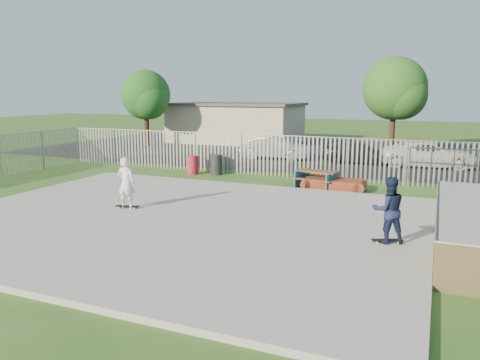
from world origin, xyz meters
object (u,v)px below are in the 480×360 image
at_px(funbox, 334,184).
at_px(skater_navy, 389,210).
at_px(car_white, 429,154).
at_px(car_dark, 359,153).
at_px(car_silver, 275,148).
at_px(tree_left, 146,95).
at_px(skater_white, 126,183).
at_px(tree_mid, 395,89).
at_px(picnic_table, 317,179).
at_px(trash_bin_grey, 216,165).
at_px(trash_bin_red, 193,165).

distance_m(funbox, skater_navy, 7.58).
bearing_deg(skater_navy, car_white, -116.73).
distance_m(car_dark, skater_navy, 15.16).
bearing_deg(skater_navy, car_silver, -85.14).
relative_size(tree_left, skater_white, 3.25).
bearing_deg(tree_left, car_silver, -15.42).
relative_size(funbox, tree_mid, 0.35).
height_order(picnic_table, car_dark, car_dark).
distance_m(trash_bin_grey, tree_left, 14.43).
bearing_deg(skater_white, tree_left, -61.72).
bearing_deg(tree_mid, car_white, -64.89).
bearing_deg(tree_left, skater_navy, -42.34).
distance_m(car_white, skater_white, 17.18).
xyz_separation_m(picnic_table, car_dark, (0.52, 7.72, 0.25)).
relative_size(picnic_table, skater_navy, 1.12).
bearing_deg(picnic_table, tree_mid, 92.74).
bearing_deg(skater_white, car_white, -126.34).
bearing_deg(car_dark, trash_bin_grey, 136.30).
xyz_separation_m(car_white, tree_mid, (-2.48, 5.30, 3.56)).
distance_m(car_dark, tree_mid, 6.63).
bearing_deg(car_silver, skater_white, 172.61).
bearing_deg(tree_mid, car_silver, -138.28).
height_order(picnic_table, car_white, car_white).
xyz_separation_m(car_white, skater_navy, (-0.67, -14.91, 0.32)).
distance_m(trash_bin_grey, car_silver, 6.32).
relative_size(trash_bin_grey, car_dark, 0.24).
xyz_separation_m(picnic_table, skater_navy, (3.63, -7.10, 0.66)).
height_order(trash_bin_red, trash_bin_grey, trash_bin_grey).
bearing_deg(skater_navy, skater_white, -26.87).
bearing_deg(car_silver, funbox, -151.22).
distance_m(picnic_table, tree_left, 19.39).
distance_m(funbox, trash_bin_grey, 6.32).
distance_m(trash_bin_red, car_silver, 6.93).
height_order(trash_bin_grey, skater_navy, skater_navy).
bearing_deg(picnic_table, skater_navy, -52.29).
bearing_deg(tree_left, trash_bin_red, -46.34).
relative_size(trash_bin_red, trash_bin_grey, 0.94).
height_order(trash_bin_grey, tree_mid, tree_mid).
bearing_deg(trash_bin_grey, trash_bin_red, -162.55).
distance_m(tree_mid, skater_white, 21.16).
relative_size(tree_mid, skater_white, 3.61).
distance_m(car_silver, skater_navy, 16.70).
height_order(funbox, tree_mid, tree_mid).
bearing_deg(funbox, skater_white, -133.17).
xyz_separation_m(funbox, trash_bin_red, (-7.30, 1.03, 0.25)).
bearing_deg(car_silver, car_white, -93.64).
height_order(trash_bin_red, skater_white, skater_white).
xyz_separation_m(funbox, skater_white, (-5.67, -6.56, 0.81)).
bearing_deg(trash_bin_grey, tree_left, 138.06).
bearing_deg(car_silver, skater_navy, -156.60).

